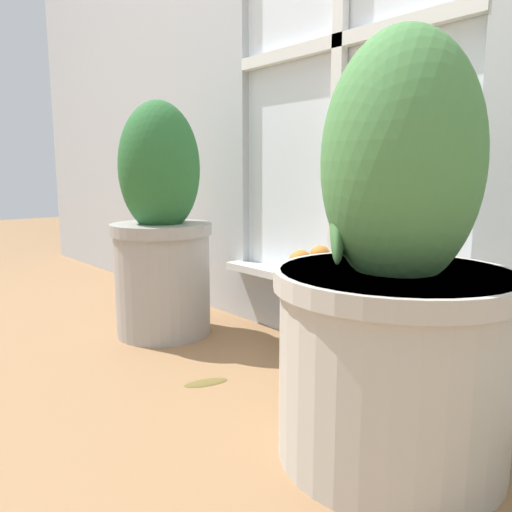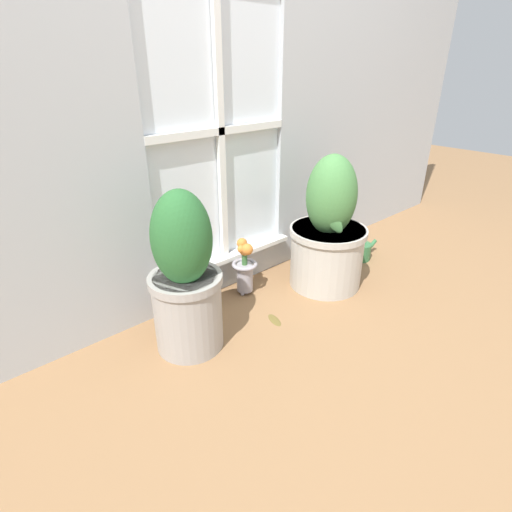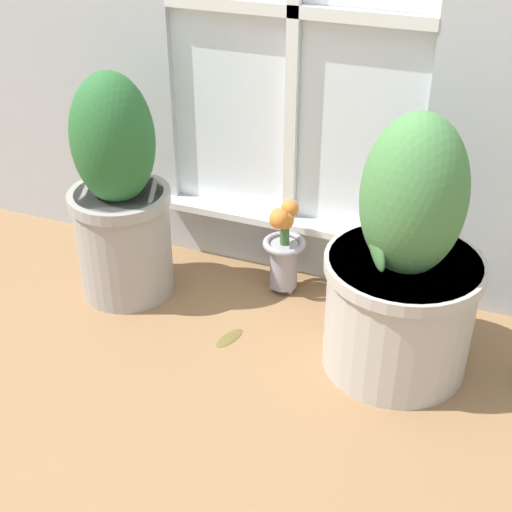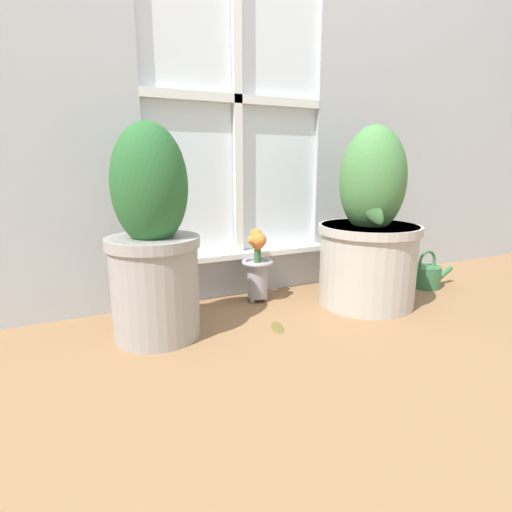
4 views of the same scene
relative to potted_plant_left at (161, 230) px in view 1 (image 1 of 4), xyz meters
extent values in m
plane|color=olive|center=(0.44, -0.18, -0.33)|extent=(10.00, 10.00, 0.00)
cube|color=#B2B7BC|center=(-0.86, 0.32, 0.92)|extent=(1.80, 0.05, 2.50)
cube|color=#B2B7BC|center=(0.44, 0.32, -0.23)|extent=(0.80, 0.05, 0.20)
cube|color=white|center=(0.44, 0.33, 0.52)|extent=(0.80, 0.02, 1.29)
cube|color=white|center=(0.44, 0.30, 0.52)|extent=(0.04, 0.03, 1.29)
cube|color=white|center=(0.44, 0.30, 0.52)|extent=(0.80, 0.03, 0.04)
cube|color=white|center=(0.44, 0.27, -0.14)|extent=(0.86, 0.06, 0.02)
cylinder|color=#9E9993|center=(0.00, 0.00, -0.15)|extent=(0.29, 0.29, 0.35)
cylinder|color=#9E9993|center=(0.00, 0.00, 0.00)|extent=(0.31, 0.31, 0.03)
cylinder|color=#38281E|center=(0.00, 0.00, 0.02)|extent=(0.27, 0.27, 0.01)
ellipsoid|color=#28602D|center=(0.00, 0.00, 0.19)|extent=(0.24, 0.24, 0.40)
ellipsoid|color=#28602D|center=(-0.01, 0.09, 0.11)|extent=(0.13, 0.05, 0.20)
cylinder|color=#B7B2A8|center=(0.88, -0.05, -0.16)|extent=(0.39, 0.39, 0.34)
cylinder|color=#B7B2A8|center=(0.88, -0.05, -0.01)|extent=(0.42, 0.42, 0.03)
cylinder|color=#38281E|center=(0.88, -0.05, 0.01)|extent=(0.36, 0.36, 0.01)
ellipsoid|color=#477F42|center=(0.88, -0.05, 0.19)|extent=(0.26, 0.26, 0.43)
ellipsoid|color=#477F42|center=(0.80, -0.11, 0.11)|extent=(0.14, 0.15, 0.20)
sphere|color=#99939E|center=(0.47, 0.21, -0.32)|extent=(0.02, 0.02, 0.02)
sphere|color=#99939E|center=(0.44, 0.16, -0.32)|extent=(0.02, 0.02, 0.02)
sphere|color=#99939E|center=(0.50, 0.16, -0.32)|extent=(0.02, 0.02, 0.02)
cylinder|color=#99939E|center=(0.47, 0.17, -0.23)|extent=(0.09, 0.09, 0.16)
torus|color=#99939E|center=(0.47, 0.17, -0.15)|extent=(0.14, 0.14, 0.02)
cylinder|color=#386633|center=(0.47, 0.17, -0.11)|extent=(0.03, 0.03, 0.09)
sphere|color=orange|center=(0.47, 0.17, -0.07)|extent=(0.06, 0.06, 0.06)
sphere|color=orange|center=(0.48, 0.20, -0.04)|extent=(0.06, 0.06, 0.06)
sphere|color=orange|center=(0.45, 0.17, -0.06)|extent=(0.04, 0.04, 0.04)
sphere|color=orange|center=(0.46, 0.14, -0.05)|extent=(0.06, 0.06, 0.06)
ellipsoid|color=brown|center=(0.41, -0.12, -0.32)|extent=(0.07, 0.12, 0.01)
camera|label=1|loc=(1.35, -0.77, 0.17)|focal=35.00mm
camera|label=2|loc=(-0.74, -1.27, 0.81)|focal=28.00mm
camera|label=3|loc=(1.09, -1.63, 0.98)|focal=50.00mm
camera|label=4|loc=(-0.25, -1.32, 0.26)|focal=28.00mm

